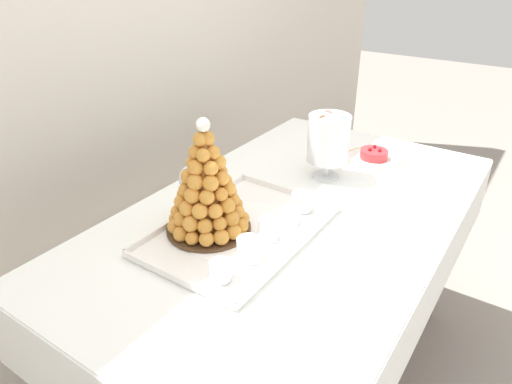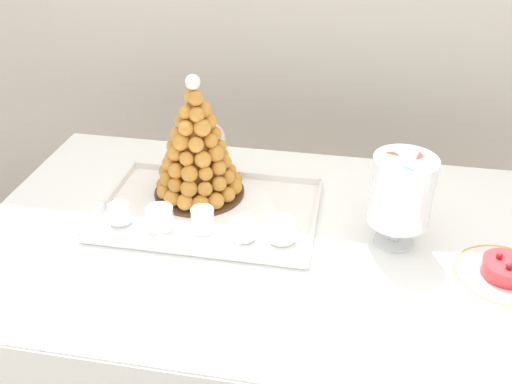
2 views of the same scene
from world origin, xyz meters
The scene contains 11 objects.
buffet_table centered at (0.00, 0.00, 0.65)m, with size 1.47×0.86×0.73m.
serving_tray centered at (-0.19, 0.06, 0.74)m, with size 0.53×0.36×0.02m.
croquembouche centered at (-0.24, 0.14, 0.87)m, with size 0.23×0.23×0.32m.
dessert_cup_left centered at (-0.39, -0.02, 0.76)m, with size 0.05×0.05×0.05m.
dessert_cup_mid_left centered at (-0.29, -0.03, 0.77)m, with size 0.06×0.06×0.06m.
dessert_cup_centre centered at (-0.19, -0.02, 0.77)m, with size 0.05×0.05×0.06m.
dessert_cup_mid_right centered at (-0.09, -0.03, 0.76)m, with size 0.05×0.05×0.05m.
dessert_cup_right centered at (0.00, -0.02, 0.76)m, with size 0.06×0.06×0.05m.
macaron_goblet centered at (0.25, 0.03, 0.87)m, with size 0.14×0.14×0.23m.
fruit_tart_plate centered at (0.48, -0.06, 0.75)m, with size 0.21×0.21×0.05m.
wine_glass centered at (-0.22, 0.19, 0.87)m, with size 0.08×0.08×0.18m.
Camera 2 is at (0.13, -1.06, 1.52)m, focal length 39.70 mm.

